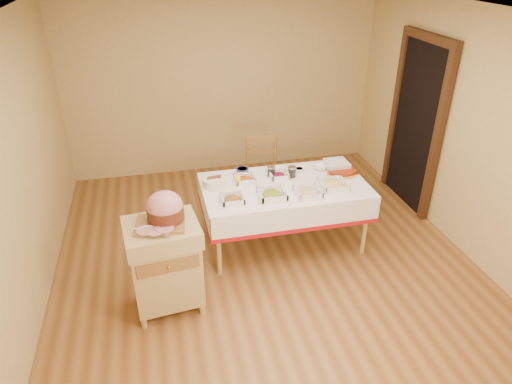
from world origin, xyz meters
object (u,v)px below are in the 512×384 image
dining_table (284,197)px  preserve_jar_left (271,172)px  plate_stack (337,165)px  brass_platter (343,172)px  mustard_bottle (238,181)px  bread_basket (214,182)px  butcher_cart (165,262)px  dining_chair (264,174)px  ham_on_board (164,210)px  preserve_jar_right (292,172)px

dining_table → preserve_jar_left: (-0.09, 0.24, 0.21)m
plate_stack → brass_platter: plate_stack is taller
dining_table → mustard_bottle: 0.56m
dining_table → bread_basket: (-0.76, 0.14, 0.21)m
butcher_cart → dining_chair: dining_chair is taller
bread_basket → plate_stack: 1.48m
dining_table → ham_on_board: (-1.33, -0.75, 0.46)m
dining_chair → preserve_jar_left: (-0.07, -0.59, 0.32)m
preserve_jar_right → brass_platter: size_ratio=0.33×
dining_chair → butcher_cart: bearing=-129.7°
butcher_cart → mustard_bottle: size_ratio=6.01×
butcher_cart → preserve_jar_right: bearing=32.4°
dining_table → ham_on_board: bearing=-150.4°
dining_table → butcher_cart: (-1.37, -0.79, -0.07)m
dining_chair → dining_table: bearing=-88.4°
mustard_bottle → bread_basket: (-0.26, 0.06, -0.02)m
preserve_jar_right → brass_platter: (0.59, -0.07, -0.03)m
plate_stack → brass_platter: size_ratio=0.69×
preserve_jar_left → plate_stack: bearing=0.3°
dining_table → bread_basket: bearing=169.3°
preserve_jar_left → brass_platter: preserve_jar_left is taller
dining_chair → brass_platter: dining_chair is taller
ham_on_board → plate_stack: bearing=26.2°
butcher_cart → preserve_jar_right: butcher_cart is taller
dining_chair → preserve_jar_right: bearing=-77.0°
mustard_bottle → dining_table: bearing=-8.9°
dining_table → plate_stack: bearing=19.2°
plate_stack → dining_chair: bearing=141.4°
ham_on_board → bread_basket: 1.09m
ham_on_board → mustard_bottle: (0.82, 0.83, -0.23)m
preserve_jar_left → plate_stack: (0.80, 0.00, -0.01)m
dining_table → preserve_jar_right: bearing=51.6°
preserve_jar_left → preserve_jar_right: bearing=-19.2°
preserve_jar_left → plate_stack: 0.80m
plate_stack → dining_table: bearing=-160.8°
preserve_jar_left → plate_stack: size_ratio=0.46×
mustard_bottle → bread_basket: size_ratio=0.60×
ham_on_board → bread_basket: size_ratio=1.78×
brass_platter → dining_table: bearing=-172.7°
ham_on_board → mustard_bottle: bearing=45.3°
bread_basket → plate_stack: bread_basket is taller
preserve_jar_left → mustard_bottle: mustard_bottle is taller
mustard_bottle → preserve_jar_right: bearing=7.8°
preserve_jar_left → mustard_bottle: bearing=-158.3°
dining_chair → ham_on_board: 2.13m
preserve_jar_right → dining_chair: bearing=103.0°
bread_basket → preserve_jar_left: bearing=8.5°
dining_chair → plate_stack: bearing=-38.6°
dining_chair → brass_platter: size_ratio=2.57×
mustard_bottle → plate_stack: mustard_bottle is taller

